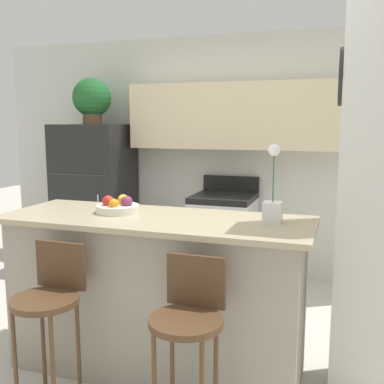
{
  "coord_description": "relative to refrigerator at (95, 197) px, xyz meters",
  "views": [
    {
      "loc": [
        1.12,
        -2.59,
        1.64
      ],
      "look_at": [
        0.0,
        0.74,
        1.09
      ],
      "focal_mm": 42.0,
      "sensor_mm": 36.0,
      "label": 1
    }
  ],
  "objects": [
    {
      "name": "bar_stool_right",
      "position": [
        1.91,
        -2.31,
        -0.17
      ],
      "size": [
        0.38,
        0.38,
        0.95
      ],
      "color": "#4C331E",
      "rests_on": "ground_plane"
    },
    {
      "name": "bar_stool_left",
      "position": [
        1.07,
        -2.31,
        -0.17
      ],
      "size": [
        0.38,
        0.38,
        0.95
      ],
      "color": "#4C331E",
      "rests_on": "ground_plane"
    },
    {
      "name": "trash_bin",
      "position": [
        0.6,
        -0.24,
        -0.62
      ],
      "size": [
        0.28,
        0.28,
        0.38
      ],
      "color": "#59595B",
      "rests_on": "ground_plane"
    },
    {
      "name": "stove_range",
      "position": [
        1.48,
        0.03,
        -0.35
      ],
      "size": [
        0.61,
        0.65,
        1.07
      ],
      "color": "silver",
      "rests_on": "ground_plane"
    },
    {
      "name": "counter_bar",
      "position": [
        1.49,
        -1.76,
        -0.28
      ],
      "size": [
        2.0,
        0.74,
        1.04
      ],
      "color": "gray",
      "rests_on": "ground_plane"
    },
    {
      "name": "potted_plant_on_fridge",
      "position": [
        -0.0,
        0.0,
        1.08
      ],
      "size": [
        0.42,
        0.42,
        0.5
      ],
      "color": "brown",
      "rests_on": "refrigerator"
    },
    {
      "name": "pillar_right",
      "position": [
        2.77,
        -1.55,
        0.47
      ],
      "size": [
        0.38,
        0.33,
        2.55
      ],
      "color": "silver",
      "rests_on": "ground_plane"
    },
    {
      "name": "fruit_bowl",
      "position": [
        1.19,
        -1.7,
        0.27
      ],
      "size": [
        0.29,
        0.29,
        0.11
      ],
      "color": "silver",
      "rests_on": "counter_bar"
    },
    {
      "name": "refrigerator",
      "position": [
        0.0,
        0.0,
        0.0
      ],
      "size": [
        0.76,
        0.69,
        1.62
      ],
      "color": "black",
      "rests_on": "ground_plane"
    },
    {
      "name": "ground_plane",
      "position": [
        1.49,
        -1.76,
        -0.81
      ],
      "size": [
        14.0,
        14.0,
        0.0
      ],
      "primitive_type": "plane",
      "color": "beige"
    },
    {
      "name": "wall_back",
      "position": [
        1.61,
        0.32,
        0.64
      ],
      "size": [
        5.6,
        0.38,
        2.55
      ],
      "color": "silver",
      "rests_on": "ground_plane"
    },
    {
      "name": "orchid_vase",
      "position": [
        2.22,
        -1.69,
        0.37
      ],
      "size": [
        0.11,
        0.11,
        0.47
      ],
      "color": "white",
      "rests_on": "counter_bar"
    }
  ]
}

